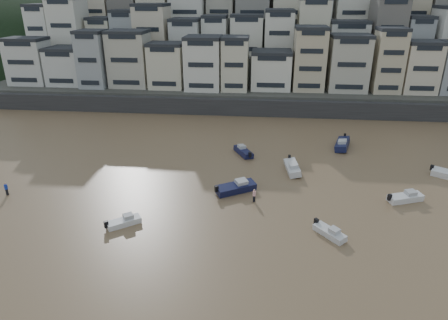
# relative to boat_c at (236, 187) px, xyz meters

# --- Properties ---
(harbor_wall) EXTENTS (140.00, 3.00, 3.50)m
(harbor_wall) POSITION_rel_boat_c_xyz_m (3.19, 36.26, 0.94)
(harbor_wall) COLOR #38383A
(harbor_wall) RESTS_ON ground
(hillside) EXTENTS (141.04, 66.00, 50.00)m
(hillside) POSITION_rel_boat_c_xyz_m (7.92, 76.10, 12.20)
(hillside) COLOR #4C4C47
(hillside) RESTS_ON ground
(headland) EXTENTS (216.00, 135.00, 53.33)m
(headland) POSITION_rel_boat_c_xyz_m (-101.81, 106.26, -0.79)
(headland) COLOR black
(headland) RESTS_ON ground
(boat_c) EXTENTS (6.07, 4.78, 1.62)m
(boat_c) POSITION_rel_boat_c_xyz_m (0.00, 0.00, 0.00)
(boat_c) COLOR #12163A
(boat_c) RESTS_ON ground
(boat_i) EXTENTS (3.80, 6.72, 1.74)m
(boat_i) POSITION_rel_boat_c_xyz_m (16.78, 18.01, 0.06)
(boat_i) COLOR #14183F
(boat_i) RESTS_ON ground
(boat_j) EXTENTS (4.15, 3.61, 1.14)m
(boat_j) POSITION_rel_boat_c_xyz_m (-12.04, -9.39, -0.24)
(boat_j) COLOR white
(boat_j) RESTS_ON ground
(boat_h) EXTENTS (3.88, 5.33, 1.40)m
(boat_h) POSITION_rel_boat_c_xyz_m (0.25, 13.30, -0.11)
(boat_h) COLOR #13163D
(boat_h) RESTS_ON ground
(boat_d) EXTENTS (5.22, 3.27, 1.36)m
(boat_d) POSITION_rel_boat_c_xyz_m (21.48, -0.34, -0.13)
(boat_d) COLOR white
(boat_d) RESTS_ON ground
(boat_e) EXTENTS (2.57, 5.98, 1.58)m
(boat_e) POSITION_rel_boat_c_xyz_m (7.78, 7.34, -0.02)
(boat_e) COLOR silver
(boat_e) RESTS_ON ground
(boat_b) EXTENTS (3.79, 4.15, 1.16)m
(boat_b) POSITION_rel_boat_c_xyz_m (10.87, -9.26, -0.23)
(boat_b) COLOR silver
(boat_b) RESTS_ON ground
(person_blue) EXTENTS (0.44, 0.44, 1.74)m
(person_blue) POSITION_rel_boat_c_xyz_m (-29.63, -3.78, 0.06)
(person_blue) COLOR #1936BF
(person_blue) RESTS_ON ground
(person_pink) EXTENTS (0.44, 0.44, 1.74)m
(person_pink) POSITION_rel_boat_c_xyz_m (2.48, -2.37, 0.06)
(person_pink) COLOR #F7AEB6
(person_pink) RESTS_ON ground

